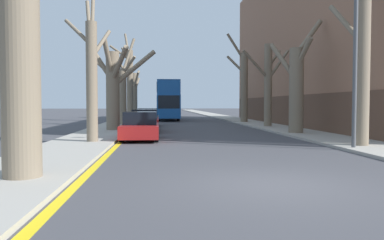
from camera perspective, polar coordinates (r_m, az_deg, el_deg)
The scene contains 20 objects.
ground_plane at distance 8.74m, azimuth 12.40°, elevation -9.68°, with size 300.00×300.00×0.00m, color #424247.
sidewalk_left at distance 58.29m, azimuth -8.50°, elevation 0.67°, with size 3.06×120.00×0.12m, color #A39E93.
sidewalk_right at distance 58.83m, azimuth 3.56°, elevation 0.70°, with size 3.06×120.00×0.12m, color #A39E93.
building_facade_right at distance 34.94m, azimuth 21.41°, elevation 11.30°, with size 10.08×32.99×14.66m.
kerb_line_stripe at distance 58.21m, azimuth -6.82°, elevation 0.62°, with size 0.24×120.00×0.01m, color yellow.
street_tree_left_0 at distance 9.89m, azimuth -24.56°, elevation 15.54°, with size 4.14×3.69×8.68m.
street_tree_left_1 at distance 17.96m, azimuth -15.07°, elevation 6.97°, with size 2.24×2.05×7.01m.
street_tree_left_2 at distance 25.36m, azimuth -11.82°, elevation 5.10°, with size 4.39×3.34×5.97m.
street_tree_left_3 at distance 32.46m, azimuth -10.54°, elevation 4.30°, with size 3.39×2.48×7.63m.
street_tree_left_4 at distance 40.26m, azimuth -9.55°, elevation 5.83°, with size 2.53×1.95×9.49m.
street_tree_left_5 at distance 48.64m, azimuth -8.81°, elevation 4.09°, with size 2.24×3.87×6.41m.
street_tree_right_0 at distance 17.24m, azimuth 24.40°, elevation 9.32°, with size 1.88×4.03×8.45m.
street_tree_right_1 at distance 23.36m, azimuth 15.63°, elevation 5.18°, with size 3.07×3.52×7.07m.
street_tree_right_2 at distance 29.70m, azimuth 11.52°, elevation 5.54°, with size 3.66×2.03×6.49m.
street_tree_right_3 at distance 36.76m, azimuth 7.84°, elevation 5.43°, with size 2.25×2.04×8.64m.
double_decker_bus at distance 43.66m, azimuth -3.73°, elevation 3.28°, with size 2.48×10.92×4.39m.
parked_car_0 at distance 19.30m, azimuth -7.86°, elevation -1.01°, with size 1.87×4.07×1.44m.
parked_car_1 at distance 25.03m, azimuth -7.20°, elevation -0.19°, with size 1.83×4.53×1.47m.
parked_car_2 at distance 31.18m, azimuth -6.76°, elevation 0.33°, with size 1.78×4.16×1.48m.
lamp_post at distance 16.29m, azimuth 23.38°, elevation 12.62°, with size 1.40×0.20×8.59m.
Camera 1 is at (-2.57, -8.15, 1.83)m, focal length 35.00 mm.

